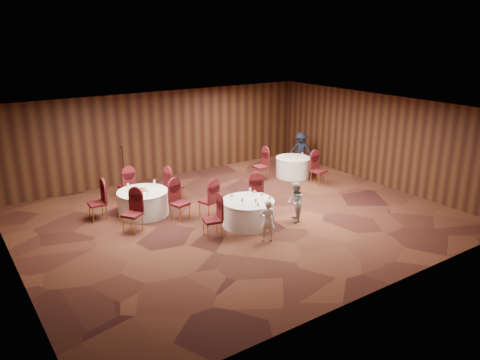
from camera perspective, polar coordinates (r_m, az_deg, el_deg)
ground at (r=13.89m, az=-0.22°, el=-4.68°), size 12.00×12.00×0.00m
room_shell at (r=13.25m, az=-0.23°, el=3.18°), size 12.00×12.00×12.00m
table_main at (r=13.30m, az=0.96°, el=-3.98°), size 1.50×1.50×0.74m
table_left at (r=14.33m, az=-11.71°, el=-2.72°), size 1.52×1.52×0.74m
table_right at (r=17.75m, az=6.46°, el=1.60°), size 1.29×1.29×0.74m
chairs_main at (r=13.61m, az=-1.68°, el=-2.90°), size 2.87×1.93×1.00m
chairs_left at (r=14.35m, az=-11.80°, el=-2.16°), size 3.11×3.00×1.00m
chairs_right at (r=17.09m, az=6.01°, el=1.41°), size 1.98×2.15×1.00m
tabletop_main at (r=13.15m, az=1.69°, el=-2.06°), size 1.10×1.05×0.22m
tabletop_left at (r=14.19m, az=-11.78°, el=-1.02°), size 0.87×0.86×0.22m
tabletop_right at (r=17.52m, az=7.61°, el=3.12°), size 0.08×0.08×0.22m
mic_stand at (r=15.79m, az=-13.89°, el=-0.35°), size 0.24×0.24×1.75m
woman_a at (r=12.26m, az=3.36°, el=-4.97°), size 0.50×0.43×1.15m
woman_b at (r=13.54m, az=6.74°, el=-2.73°), size 0.69×0.73×1.18m
man_c at (r=18.96m, az=7.43°, el=3.68°), size 0.93×1.05×1.42m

